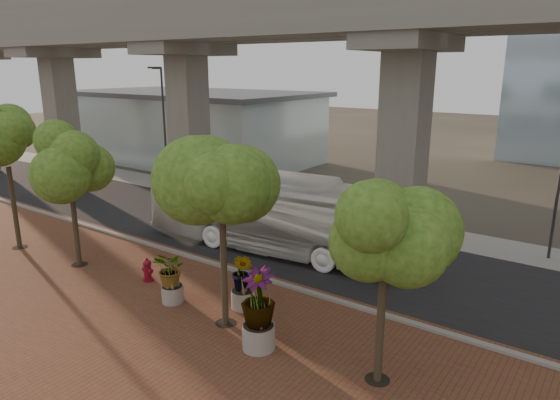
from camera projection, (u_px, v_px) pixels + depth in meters
The scene contains 17 objects.
ground at pixel (255, 256), 22.97m from camera, with size 160.00×160.00×0.00m, color #312C24.
brick_plaza at pixel (107, 326), 16.68m from camera, with size 70.00×13.00×0.06m, color brown.
asphalt_road at pixel (280, 243), 24.54m from camera, with size 90.00×8.00×0.04m, color black.
curb_strip at pixel (226, 268), 21.38m from camera, with size 70.00×0.25×0.16m, color gray.
far_sidewalk at pixel (336, 217), 28.86m from camera, with size 90.00×3.00×0.06m, color gray.
transit_viaduct at pixel (280, 93), 22.66m from camera, with size 72.00×5.60×12.40m.
station_pavilion at pixel (192, 125), 45.96m from camera, with size 23.00×13.00×6.30m.
transit_bus at pixel (272, 213), 23.39m from camera, with size 3.00×12.76×3.56m, color white.
fire_hydrant at pixel (148, 270), 20.05m from camera, with size 0.48×0.43×0.96m.
planter_front at pixel (171, 272), 18.05m from camera, with size 1.78×1.78×1.96m.
planter_right at pixel (258, 301), 14.91m from camera, with size 2.45×2.45×2.61m.
planter_left at pixel (242, 275), 17.58m from camera, with size 1.88×1.88×2.07m.
street_tree_far_west at pixel (5, 142), 22.58m from camera, with size 3.94×3.94×6.90m.
street_tree_near_west at pixel (68, 158), 20.58m from camera, with size 3.68×3.68×6.40m.
street_tree_near_east at pixel (221, 169), 15.46m from camera, with size 4.37×4.37×7.30m.
street_tree_far_east at pixel (386, 236), 12.69m from camera, with size 3.62×3.62×5.86m.
streetlamp_west at pixel (163, 121), 33.37m from camera, with size 0.42×1.22×8.40m.
Camera 1 is at (13.47, -16.84, 8.41)m, focal length 32.00 mm.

